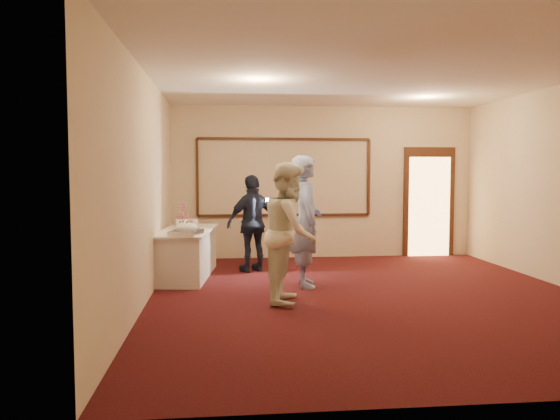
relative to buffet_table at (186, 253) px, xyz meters
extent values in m
plane|color=black|center=(2.60, -1.68, -0.39)|extent=(7.00, 7.00, 0.00)
cube|color=beige|center=(2.60, 1.82, 1.11)|extent=(6.00, 0.04, 3.00)
cube|color=beige|center=(2.60, -5.18, 1.11)|extent=(6.00, 0.04, 3.00)
cube|color=beige|center=(-0.40, -1.68, 1.11)|extent=(0.04, 7.00, 3.00)
cube|color=white|center=(2.60, -1.68, 2.61)|extent=(6.00, 7.00, 0.04)
cube|color=black|center=(1.80, 1.79, 0.46)|extent=(3.40, 0.04, 0.05)
cube|color=black|center=(1.80, 1.79, 1.96)|extent=(3.40, 0.04, 0.05)
cube|color=black|center=(0.10, 1.79, 1.21)|extent=(0.05, 0.04, 1.50)
cube|color=black|center=(3.50, 1.79, 1.21)|extent=(0.05, 0.04, 1.50)
cube|color=black|center=(4.75, 1.78, 0.71)|extent=(1.05, 0.06, 2.20)
cube|color=#FFBF66|center=(4.75, 1.75, 0.61)|extent=(0.85, 0.02, 2.00)
cube|color=silver|center=(0.00, 0.00, -0.02)|extent=(0.92, 2.04, 0.74)
cube|color=silver|center=(0.00, 0.00, 0.37)|extent=(1.02, 2.16, 0.03)
cube|color=silver|center=(0.05, -0.81, 0.40)|extent=(0.51, 0.58, 0.04)
ellipsoid|color=silver|center=(0.05, -0.81, 0.50)|extent=(0.33, 0.33, 0.15)
cube|color=silver|center=(0.16, -0.66, 0.43)|extent=(0.09, 0.35, 0.01)
cylinder|color=#E85A92|center=(-0.11, 0.79, 0.58)|extent=(0.02, 0.02, 0.39)
cylinder|color=#E85A92|center=(-0.11, 0.79, 0.39)|extent=(0.29, 0.29, 0.01)
cylinder|color=#E85A92|center=(-0.11, 0.79, 0.54)|extent=(0.22, 0.22, 0.01)
cylinder|color=#E85A92|center=(-0.11, 0.79, 0.70)|extent=(0.16, 0.16, 0.01)
cylinder|color=white|center=(-0.07, 0.03, 0.46)|extent=(0.19, 0.19, 0.16)
cylinder|color=white|center=(-0.07, 0.03, 0.54)|extent=(0.20, 0.20, 0.01)
cylinder|color=white|center=(0.09, 0.27, 0.45)|extent=(0.17, 0.17, 0.14)
cylinder|color=white|center=(0.09, 0.27, 0.53)|extent=(0.18, 0.18, 0.01)
cylinder|color=white|center=(0.13, -0.35, 0.39)|extent=(0.26, 0.26, 0.01)
cylinder|color=brown|center=(0.13, -0.35, 0.42)|extent=(0.22, 0.22, 0.04)
imported|color=#8293C6|center=(1.82, -0.93, 0.58)|extent=(0.47, 0.71, 1.94)
imported|color=white|center=(1.47, -1.86, 0.53)|extent=(0.86, 1.01, 1.83)
imported|color=black|center=(1.11, 0.38, 0.44)|extent=(1.05, 0.77, 1.66)
cube|color=white|center=(1.35, 0.25, 0.85)|extent=(0.07, 0.04, 0.05)
camera|label=1|loc=(0.61, -8.89, 1.32)|focal=35.00mm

